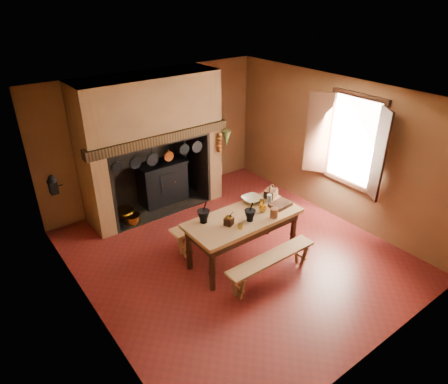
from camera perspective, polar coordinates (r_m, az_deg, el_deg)
name	(u,v)px	position (r m, az deg, el deg)	size (l,w,h in m)	color
floor	(235,254)	(7.20, 1.51, -8.80)	(5.50, 5.50, 0.00)	maroon
ceiling	(237,98)	(5.97, 1.85, 13.30)	(5.50, 5.50, 0.00)	silver
back_wall	(154,137)	(8.61, -9.93, 7.76)	(5.00, 0.02, 2.80)	brown
wall_left	(84,236)	(5.47, -19.40, -5.98)	(0.02, 5.50, 2.80)	brown
wall_right	(335,149)	(8.14, 15.64, 5.93)	(0.02, 5.50, 2.80)	brown
wall_front	(387,270)	(4.97, 22.21, -10.33)	(5.00, 0.02, 2.80)	brown
chimney_breast	(150,126)	(7.97, -10.58, 9.21)	(2.95, 0.96, 2.80)	brown
iron_range	(163,181)	(8.70, -8.75, 1.50)	(1.12, 0.55, 1.60)	black
hearth_pans	(126,216)	(8.33, -13.83, -3.35)	(0.51, 0.62, 0.20)	gold
hanging_pans	(162,156)	(7.70, -8.81, 5.07)	(1.92, 0.29, 0.27)	black
onion_string	(219,143)	(8.35, -0.65, 7.04)	(0.12, 0.10, 0.46)	#9E561D
herb_bunch	(226,139)	(8.44, 0.34, 7.62)	(0.20, 0.20, 0.35)	#4F5A2B
window	(350,142)	(7.70, 17.53, 6.82)	(0.39, 1.75, 1.76)	white
wall_coffee_mill	(52,183)	(6.76, -23.32, 1.14)	(0.23, 0.16, 0.31)	black
work_table	(243,223)	(6.69, 2.77, -4.50)	(1.98, 0.88, 0.86)	tan
bench_front	(271,262)	(6.48, 6.77, -9.94)	(1.66, 0.29, 0.47)	tan
bench_back	(219,222)	(7.32, -0.71, -4.32)	(1.91, 0.34, 0.54)	tan
mortar_large	(203,216)	(6.41, -2.95, -3.41)	(0.21, 0.21, 0.36)	black
mortar_small	(250,215)	(6.46, 3.73, -3.27)	(0.19, 0.19, 0.32)	black
coffee_grinder	(229,221)	(6.36, 0.69, -4.11)	(0.19, 0.17, 0.20)	#331910
brass_mug_a	(240,226)	(6.28, 2.32, -4.92)	(0.08, 0.08, 0.08)	gold
brass_mug_b	(262,202)	(6.95, 5.42, -1.49)	(0.09, 0.09, 0.10)	gold
mixing_bowl	(252,199)	(7.05, 4.02, -1.06)	(0.35, 0.35, 0.09)	beige
stoneware_crock	(274,213)	(6.60, 7.17, -3.00)	(0.13, 0.13, 0.16)	brown
glass_jar	(269,198)	(7.03, 6.48, -0.92)	(0.09, 0.09, 0.15)	beige
wicker_basket	(271,193)	(7.22, 6.72, -0.11)	(0.31, 0.27, 0.24)	#4A2816
wooden_tray	(280,204)	(6.96, 8.06, -1.77)	(0.37, 0.26, 0.06)	#331910
brass_cup	(262,209)	(6.75, 5.52, -2.47)	(0.12, 0.12, 0.10)	gold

